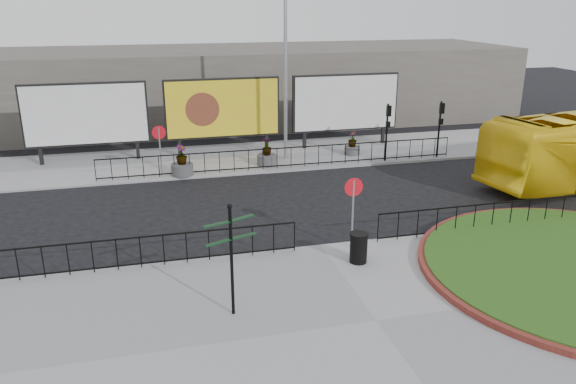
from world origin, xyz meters
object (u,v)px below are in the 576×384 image
object	(u,v)px
fingerpost_sign	(231,249)
lamp_post	(286,69)
planter_b	(267,156)
billboard_mid	(223,108)
litter_bin	(359,248)
planter_c	(352,146)
planter_a	(182,165)

from	to	relation	value
fingerpost_sign	lamp_post	bearing A→B (deg)	53.19
planter_b	fingerpost_sign	bearing A→B (deg)	-105.78
billboard_mid	planter_b	xyz separation A→B (m)	(1.80, -2.84, -2.01)
litter_bin	planter_b	distance (m)	11.72
planter_b	planter_c	size ratio (longest dim) A/B	1.10
planter_a	planter_b	size ratio (longest dim) A/B	1.06
litter_bin	planter_a	world-z (taller)	planter_a
planter_b	planter_c	world-z (taller)	planter_b
fingerpost_sign	planter_c	size ratio (longest dim) A/B	2.46
billboard_mid	fingerpost_sign	world-z (taller)	billboard_mid
litter_bin	planter_a	bearing A→B (deg)	113.70
litter_bin	planter_c	world-z (taller)	planter_c
fingerpost_sign	planter_c	distance (m)	17.23
planter_b	lamp_post	bearing A→B (deg)	35.82
planter_c	billboard_mid	bearing A→B (deg)	163.71
billboard_mid	litter_bin	world-z (taller)	billboard_mid
litter_bin	planter_b	size ratio (longest dim) A/B	0.71
planter_a	planter_b	xyz separation A→B (m)	(4.33, 0.73, -0.03)
litter_bin	planter_c	xyz separation A→B (m)	(4.46, 12.58, -0.04)
litter_bin	planter_a	xyz separation A→B (m)	(-4.82, 10.98, -0.01)
billboard_mid	lamp_post	size ratio (longest dim) A/B	0.67
billboard_mid	planter_a	xyz separation A→B (m)	(-2.53, -3.57, -1.98)
billboard_mid	planter_b	size ratio (longest dim) A/B	4.38
fingerpost_sign	planter_b	size ratio (longest dim) A/B	2.24
lamp_post	planter_a	bearing A→B (deg)	-163.88
billboard_mid	litter_bin	bearing A→B (deg)	-81.05
billboard_mid	planter_a	size ratio (longest dim) A/B	4.15
billboard_mid	planter_c	xyz separation A→B (m)	(6.75, -1.97, -2.01)
billboard_mid	planter_c	distance (m)	7.31
planter_a	billboard_mid	bearing A→B (deg)	54.69
lamp_post	planter_b	world-z (taller)	lamp_post
billboard_mid	planter_a	distance (m)	4.80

